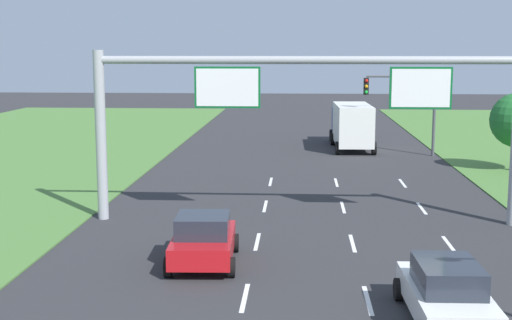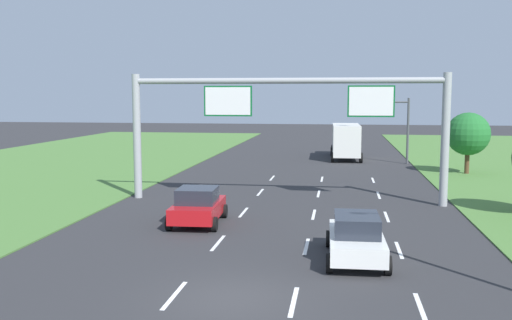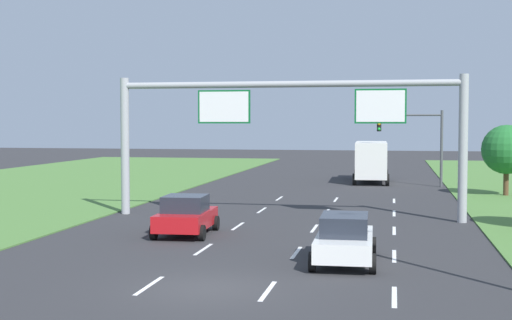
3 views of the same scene
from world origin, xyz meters
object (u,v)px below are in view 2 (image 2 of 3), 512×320
at_px(car_lead_silver, 198,206).
at_px(traffic_light_mast, 385,118).
at_px(sign_gantry, 287,113).
at_px(roadside_tree_far, 468,134).
at_px(car_near_red, 356,237).
at_px(box_truck, 346,140).

xyz_separation_m(car_lead_silver, traffic_light_mast, (10.05, 24.80, 3.04)).
distance_m(car_lead_silver, sign_gantry, 8.05).
bearing_deg(roadside_tree_far, traffic_light_mast, 133.43).
bearing_deg(car_lead_silver, car_near_red, -36.84).
bearing_deg(sign_gantry, traffic_light_mast, 70.67).
bearing_deg(sign_gantry, box_truck, 81.43).
height_order(traffic_light_mast, roadside_tree_far, traffic_light_mast).
xyz_separation_m(box_truck, traffic_light_mast, (3.23, -3.51, 2.14)).
bearing_deg(box_truck, car_lead_silver, -105.04).
height_order(sign_gantry, roadside_tree_far, sign_gantry).
relative_size(traffic_light_mast, roadside_tree_far, 1.22).
distance_m(car_near_red, roadside_tree_far, 25.25).
height_order(car_lead_silver, box_truck, box_truck).
bearing_deg(traffic_light_mast, roadside_tree_far, -46.57).
xyz_separation_m(box_truck, sign_gantry, (-3.35, -22.26, 3.14)).
bearing_deg(car_lead_silver, traffic_light_mast, 65.26).
distance_m(car_near_red, traffic_light_mast, 29.83).
relative_size(car_lead_silver, roadside_tree_far, 0.87).
height_order(car_lead_silver, roadside_tree_far, roadside_tree_far).
xyz_separation_m(car_near_red, car_lead_silver, (-6.96, 4.72, 0.01)).
relative_size(car_near_red, sign_gantry, 0.26).
bearing_deg(traffic_light_mast, car_lead_silver, -112.06).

